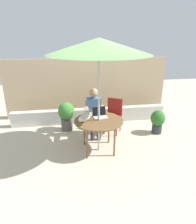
# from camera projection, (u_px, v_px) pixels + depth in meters

# --- Properties ---
(ground_plane) EXTENTS (14.00, 14.00, 0.00)m
(ground_plane) POSITION_uv_depth(u_px,v_px,m) (99.00, 150.00, 4.62)
(ground_plane) COLOR beige
(fence_back) EXTENTS (4.97, 0.08, 1.80)m
(fence_back) POSITION_uv_depth(u_px,v_px,m) (88.00, 88.00, 6.33)
(fence_back) COLOR tan
(fence_back) RESTS_ON ground
(planter_wall_low) EXTENTS (4.47, 0.20, 0.42)m
(planter_wall_low) POSITION_uv_depth(u_px,v_px,m) (90.00, 115.00, 6.01)
(planter_wall_low) COLOR beige
(planter_wall_low) RESTS_ON ground
(patio_table) EXTENTS (1.05, 1.05, 0.73)m
(patio_table) POSITION_uv_depth(u_px,v_px,m) (99.00, 123.00, 4.38)
(patio_table) COLOR brown
(patio_table) RESTS_ON ground
(patio_umbrella) EXTENTS (2.04, 2.04, 2.40)m
(patio_umbrella) POSITION_uv_depth(u_px,v_px,m) (99.00, 46.00, 3.82)
(patio_umbrella) COLOR #B7B7BC
(patio_umbrella) RESTS_ON ground
(chair_occupied) EXTENTS (0.40, 0.40, 0.90)m
(chair_occupied) POSITION_uv_depth(u_px,v_px,m) (93.00, 114.00, 5.22)
(chair_occupied) COLOR #B2A899
(chair_occupied) RESTS_ON ground
(chair_empty) EXTENTS (0.55, 0.55, 0.90)m
(chair_empty) POSITION_uv_depth(u_px,v_px,m) (114.00, 113.00, 5.34)
(chair_empty) COLOR maroon
(chair_empty) RESTS_ON ground
(person_seated) EXTENTS (0.48, 0.48, 1.24)m
(person_seated) POSITION_uv_depth(u_px,v_px,m) (94.00, 110.00, 5.02)
(person_seated) COLOR #4C72A5
(person_seated) RESTS_ON ground
(laptop) EXTENTS (0.33, 0.29, 0.21)m
(laptop) POSITION_uv_depth(u_px,v_px,m) (100.00, 114.00, 4.52)
(laptop) COLOR silver
(laptop) RESTS_ON patio_table
(cat) EXTENTS (0.42, 0.56, 0.17)m
(cat) POSITION_uv_depth(u_px,v_px,m) (85.00, 117.00, 4.32)
(cat) COLOR silver
(cat) RESTS_ON patio_table
(potted_plant_near_fence) EXTENTS (0.43, 0.43, 0.79)m
(potted_plant_near_fence) POSITION_uv_depth(u_px,v_px,m) (66.00, 115.00, 5.43)
(potted_plant_near_fence) COLOR #595654
(potted_plant_near_fence) RESTS_ON ground
(potted_plant_by_chair) EXTENTS (0.37, 0.37, 0.63)m
(potted_plant_by_chair) POSITION_uv_depth(u_px,v_px,m) (158.00, 120.00, 5.30)
(potted_plant_by_chair) COLOR #33383D
(potted_plant_by_chair) RESTS_ON ground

